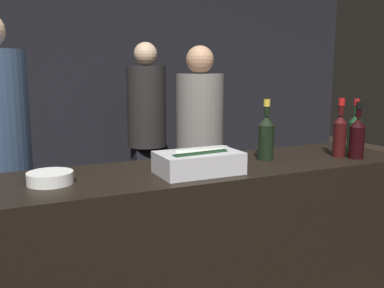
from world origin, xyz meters
TOP-DOWN VIEW (x-y plane):
  - wall_back_chalkboard at (0.00, 2.80)m, footprint 6.40×0.06m
  - bar_counter at (0.00, 0.31)m, footprint 2.48×0.61m
  - ice_bin_with_bottles at (-0.03, 0.20)m, footprint 0.40×0.25m
  - bowl_white at (-0.71, 0.30)m, footprint 0.20×0.20m
  - candle_votive at (0.27, 0.50)m, footprint 0.06×0.06m
  - red_wine_bottle_tall at (0.88, 0.21)m, footprint 0.07×0.07m
  - red_wine_bottle_black_foil at (0.94, 0.14)m, footprint 0.08×0.08m
  - red_wine_bottle_burgundy at (1.07, 0.29)m, footprint 0.08×0.08m
  - champagne_bottle at (0.45, 0.32)m, footprint 0.09×0.09m
  - person_in_hoodie at (0.52, 1.31)m, footprint 0.36×0.36m
  - person_blond_tee at (0.35, 2.08)m, footprint 0.35×0.35m

SIDE VIEW (x-z plane):
  - bar_counter at x=0.00m, z-range 0.00..1.00m
  - person_in_hoodie at x=0.52m, z-range 0.09..1.77m
  - person_blond_tee at x=0.35m, z-range 0.10..1.84m
  - bowl_white at x=-0.71m, z-range 1.00..1.05m
  - candle_votive at x=0.27m, z-range 1.00..1.06m
  - ice_bin_with_bottles at x=-0.03m, z-range 1.00..1.11m
  - red_wine_bottle_burgundy at x=1.07m, z-range 0.96..1.29m
  - red_wine_bottle_black_foil at x=0.94m, z-range 0.97..1.29m
  - champagne_bottle at x=0.45m, z-range 0.96..1.30m
  - red_wine_bottle_tall at x=0.88m, z-range 0.97..1.31m
  - wall_back_chalkboard at x=0.00m, z-range 0.00..2.80m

